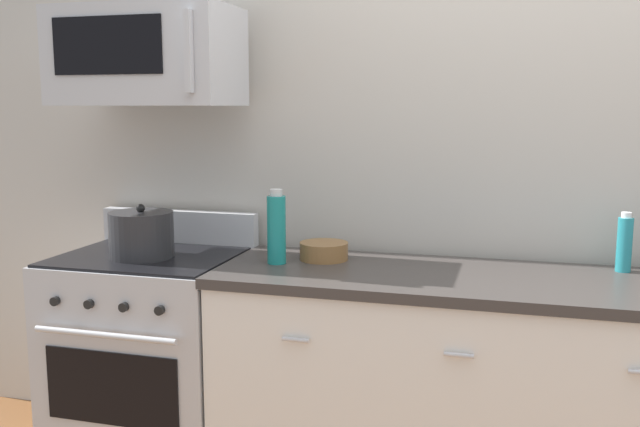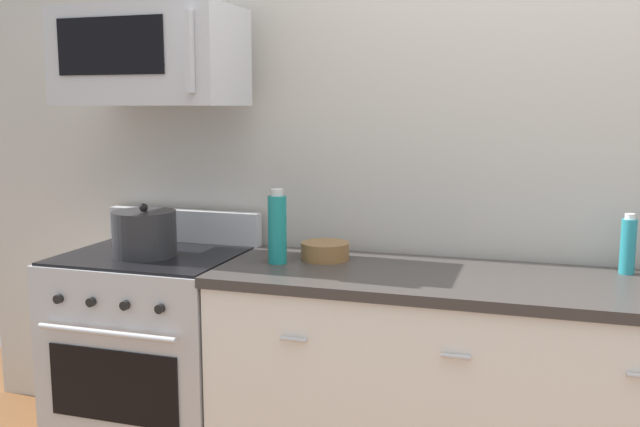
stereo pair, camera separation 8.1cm
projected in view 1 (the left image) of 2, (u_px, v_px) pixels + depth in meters
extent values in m
cube|color=#B7B2A8|center=(549.00, 155.00, 2.86)|extent=(5.59, 0.10, 2.70)
cube|color=silver|center=(542.00, 405.00, 2.61)|extent=(2.47, 0.62, 0.88)
cube|color=#383330|center=(548.00, 286.00, 2.54)|extent=(2.50, 0.65, 0.04)
cylinder|color=silver|center=(296.00, 340.00, 2.49)|extent=(0.10, 0.02, 0.02)
cylinder|color=silver|center=(459.00, 355.00, 2.34)|extent=(0.10, 0.02, 0.02)
cube|color=#B7BABF|center=(152.00, 359.00, 3.04)|extent=(0.76, 0.64, 0.91)
cube|color=black|center=(111.00, 389.00, 2.74)|extent=(0.58, 0.01, 0.30)
cylinder|color=#B7BABF|center=(104.00, 335.00, 2.67)|extent=(0.61, 0.02, 0.02)
cube|color=#B7BABF|center=(179.00, 228.00, 3.24)|extent=(0.76, 0.06, 0.16)
cube|color=black|center=(149.00, 256.00, 2.97)|extent=(0.73, 0.61, 0.01)
cylinder|color=black|center=(55.00, 301.00, 2.74)|extent=(0.04, 0.02, 0.04)
cylinder|color=black|center=(89.00, 304.00, 2.70)|extent=(0.04, 0.02, 0.04)
cylinder|color=black|center=(124.00, 307.00, 2.66)|extent=(0.04, 0.02, 0.04)
cylinder|color=black|center=(160.00, 310.00, 2.61)|extent=(0.04, 0.02, 0.04)
cube|color=#B7BABF|center=(147.00, 57.00, 2.89)|extent=(0.74, 0.40, 0.40)
cube|color=black|center=(106.00, 45.00, 2.71)|extent=(0.48, 0.01, 0.22)
cube|color=#B7BABF|center=(189.00, 51.00, 2.60)|extent=(0.02, 0.04, 0.30)
cylinder|color=#197F7A|center=(276.00, 230.00, 2.79)|extent=(0.08, 0.08, 0.27)
cylinder|color=beige|center=(276.00, 193.00, 2.77)|extent=(0.05, 0.05, 0.03)
cylinder|color=teal|center=(624.00, 245.00, 2.66)|extent=(0.06, 0.06, 0.21)
cylinder|color=white|center=(626.00, 215.00, 2.64)|extent=(0.04, 0.04, 0.02)
cylinder|color=brown|center=(324.00, 251.00, 2.88)|extent=(0.20, 0.20, 0.07)
torus|color=brown|center=(324.00, 244.00, 2.88)|extent=(0.20, 0.20, 0.01)
cylinder|color=brown|center=(324.00, 258.00, 2.89)|extent=(0.11, 0.11, 0.01)
cylinder|color=#262628|center=(142.00, 235.00, 2.91)|extent=(0.27, 0.27, 0.19)
sphere|color=black|center=(141.00, 208.00, 2.89)|extent=(0.04, 0.04, 0.04)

